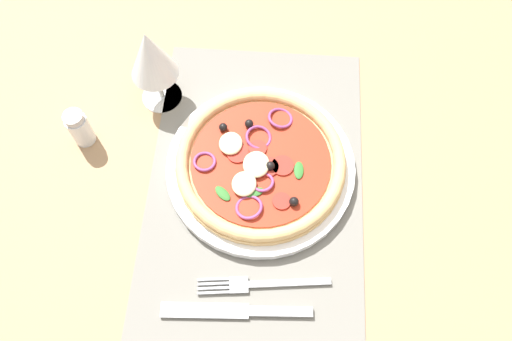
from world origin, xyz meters
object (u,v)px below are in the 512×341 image
object	(u,v)px
pizza	(260,162)
pepper_shaker	(80,128)
plate	(260,167)
fork	(256,284)
knife	(235,311)
wine_glass	(151,56)

from	to	relation	value
pizza	pepper_shaker	xyz separation A→B (cm)	(3.61, 27.31, 0.26)
plate	fork	bearing A→B (deg)	-177.95
pepper_shaker	knife	bearing A→B (deg)	-134.09
knife	pepper_shaker	size ratio (longest dim) A/B	2.99
pepper_shaker	wine_glass	bearing A→B (deg)	-51.00
knife	pizza	bearing A→B (deg)	-98.25
fork	pepper_shaker	distance (cm)	35.05
wine_glass	pepper_shaker	bearing A→B (deg)	129.00
knife	pepper_shaker	distance (cm)	35.50
knife	wine_glass	bearing A→B (deg)	-69.18
plate	pizza	bearing A→B (deg)	112.52
pizza	knife	distance (cm)	21.23
pizza	wine_glass	size ratio (longest dim) A/B	1.67
fork	knife	xyz separation A→B (cm)	(-3.72, 2.57, 0.03)
fork	knife	bearing A→B (deg)	48.89
plate	pepper_shaker	size ratio (longest dim) A/B	4.16
pizza	fork	bearing A→B (deg)	-177.69
plate	knife	xyz separation A→B (cm)	(-21.05, 1.95, -0.49)
plate	pepper_shaker	distance (cm)	27.70
pizza	pepper_shaker	bearing A→B (deg)	82.46
pizza	fork	distance (cm)	17.47
fork	knife	size ratio (longest dim) A/B	0.90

